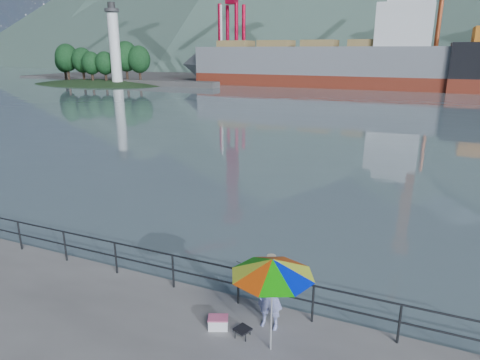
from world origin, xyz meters
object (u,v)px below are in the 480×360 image
(beach_umbrella, at_px, (273,267))
(cooler_bag, at_px, (218,323))
(bulk_carrier, at_px, (326,62))
(fisherman, at_px, (271,295))

(beach_umbrella, xyz_separation_m, cooler_bag, (-1.42, 0.21, -1.92))
(bulk_carrier, bearing_deg, fisherman, -78.13)
(fisherman, distance_m, beach_umbrella, 1.44)
(fisherman, height_order, bulk_carrier, bulk_carrier)
(fisherman, xyz_separation_m, beach_umbrella, (0.30, -0.77, 1.18))
(beach_umbrella, relative_size, cooler_bag, 4.85)
(fisherman, bearing_deg, bulk_carrier, 102.21)
(bulk_carrier, bearing_deg, beach_umbrella, -78.03)
(beach_umbrella, bearing_deg, fisherman, 110.98)
(cooler_bag, bearing_deg, beach_umbrella, -31.18)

